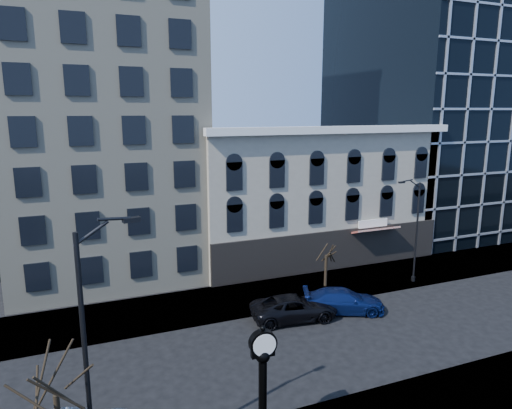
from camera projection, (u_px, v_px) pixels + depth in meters
name	position (u px, v px, depth m)	size (l,w,h in m)	color
ground	(250.00, 359.00, 25.66)	(160.00, 160.00, 0.00)	black
sidewalk_far	(210.00, 304.00, 32.91)	(160.00, 6.00, 0.12)	gray
cream_tower	(93.00, 40.00, 36.67)	(15.90, 15.40, 42.50)	#BDB398
victorian_row	(307.00, 194.00, 43.28)	(22.60, 11.19, 12.50)	#A79D89
glass_office	(439.00, 108.00, 53.55)	(20.00, 20.15, 28.00)	black
street_clock	(263.00, 391.00, 18.63)	(1.19, 1.19, 5.26)	black
street_lamp_near	(102.00, 284.00, 15.70)	(2.63, 0.84, 10.28)	black
street_lamp_far	(413.00, 204.00, 35.60)	(2.23, 0.41, 8.60)	black
bare_tree_near	(53.00, 368.00, 14.72)	(4.20, 4.20, 7.21)	black
bare_tree_far	(326.00, 249.00, 35.54)	(2.37, 2.37, 4.08)	black
car_far_a	(294.00, 308.00, 30.48)	(2.69, 5.83, 1.62)	black
car_far_b	(344.00, 301.00, 31.60)	(2.27, 5.59, 1.62)	#0C194C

